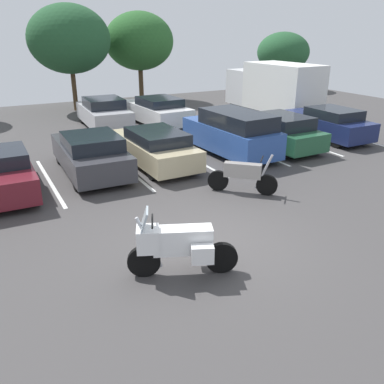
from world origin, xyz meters
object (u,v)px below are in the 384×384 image
at_px(car_champagne, 154,147).
at_px(car_far_white, 157,111).
at_px(car_blue, 232,133).
at_px(car_green, 276,131).
at_px(motorcycle_second, 243,175).
at_px(car_charcoal, 91,154).
at_px(car_navy, 327,123).
at_px(motorcycle_touring, 178,244).
at_px(box_truck, 274,88).
at_px(car_far_silver, 104,113).

bearing_deg(car_champagne, car_far_white, 65.77).
xyz_separation_m(car_blue, car_green, (2.25, 0.06, -0.19)).
relative_size(car_champagne, car_green, 1.02).
distance_m(motorcycle_second, car_blue, 4.07).
bearing_deg(car_blue, car_charcoal, 175.42).
bearing_deg(car_green, car_charcoal, 177.19).
xyz_separation_m(motorcycle_second, car_charcoal, (-3.57, 4.01, 0.14)).
xyz_separation_m(motorcycle_second, car_navy, (7.24, 3.81, 0.14)).
height_order(motorcycle_second, car_blue, car_blue).
distance_m(car_champagne, car_navy, 8.49).
height_order(car_green, car_navy, car_green).
height_order(car_blue, car_green, car_blue).
relative_size(motorcycle_touring, car_champagne, 0.46).
bearing_deg(car_charcoal, car_champagne, -2.87).
xyz_separation_m(car_champagne, car_far_white, (2.86, 6.36, 0.04)).
bearing_deg(car_navy, car_blue, -177.38).
bearing_deg(car_green, car_champagne, 177.22).
bearing_deg(car_champagne, box_truck, 29.38).
relative_size(car_charcoal, car_blue, 0.99).
bearing_deg(car_far_white, car_navy, -48.89).
height_order(car_far_silver, box_truck, box_truck).
distance_m(car_blue, car_far_white, 6.70).
distance_m(car_navy, box_truck, 5.86).
height_order(motorcycle_second, car_navy, car_navy).
bearing_deg(car_blue, car_navy, 2.62).
bearing_deg(car_green, motorcycle_second, -138.95).
height_order(car_navy, car_far_white, same).
bearing_deg(car_far_white, car_green, -68.93).
bearing_deg(car_blue, car_green, 1.54).
bearing_deg(car_navy, car_champagne, 179.46).
bearing_deg(car_navy, car_far_white, 131.11).
xyz_separation_m(motorcycle_second, car_blue, (1.92, 3.57, 0.34)).
distance_m(car_champagne, car_far_silver, 6.87).
xyz_separation_m(car_navy, box_truck, (1.38, 5.64, 0.85)).
xyz_separation_m(car_charcoal, box_truck, (12.19, 5.44, 0.85)).
bearing_deg(car_far_silver, car_navy, -39.83).
distance_m(car_blue, car_green, 2.26).
bearing_deg(motorcycle_touring, car_far_white, 68.26).
distance_m(motorcycle_touring, car_green, 10.38).
relative_size(car_far_white, box_truck, 0.77).
height_order(motorcycle_second, car_champagne, car_champagne).
distance_m(car_blue, car_far_silver, 7.80).
relative_size(car_blue, box_truck, 0.73).
bearing_deg(car_far_silver, car_green, -53.59).
distance_m(motorcycle_touring, car_charcoal, 7.13).
bearing_deg(motorcycle_second, car_green, 41.05).
xyz_separation_m(car_champagne, box_truck, (9.87, 5.56, 0.89)).
bearing_deg(car_far_white, car_charcoal, -129.71).
relative_size(motorcycle_second, car_navy, 0.37).
xyz_separation_m(car_blue, car_navy, (5.32, 0.24, -0.20)).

